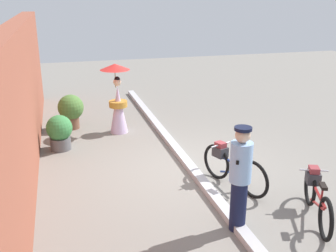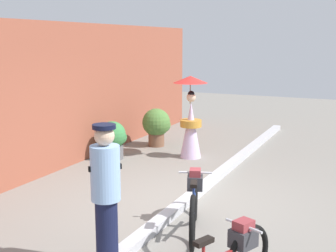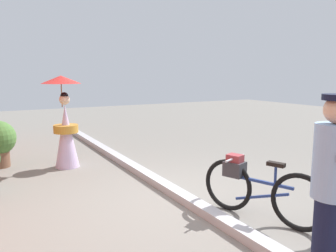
{
  "view_description": "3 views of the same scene",
  "coord_description": "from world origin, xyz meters",
  "views": [
    {
      "loc": [
        -7.28,
        2.55,
        3.6
      ],
      "look_at": [
        0.5,
        0.36,
        0.86
      ],
      "focal_mm": 41.92,
      "sensor_mm": 36.0,
      "label": 1
    },
    {
      "loc": [
        -6.44,
        -2.74,
        2.66
      ],
      "look_at": [
        0.5,
        0.57,
        1.18
      ],
      "focal_mm": 47.91,
      "sensor_mm": 36.0,
      "label": 2
    },
    {
      "loc": [
        -4.02,
        2.55,
        1.9
      ],
      "look_at": [
        0.2,
        0.18,
        1.14
      ],
      "focal_mm": 35.61,
      "sensor_mm": 36.0,
      "label": 3
    }
  ],
  "objects": [
    {
      "name": "ground_plane",
      "position": [
        0.0,
        0.0,
        0.0
      ],
      "size": [
        30.0,
        30.0,
        0.0
      ],
      "primitive_type": "plane",
      "color": "gray"
    },
    {
      "name": "bicycle_far_side",
      "position": [
        -0.92,
        -0.52,
        0.43
      ],
      "size": [
        1.64,
        0.69,
        0.82
      ],
      "color": "black",
      "rests_on": "ground_plane"
    },
    {
      "name": "sidewalk_curb",
      "position": [
        0.0,
        0.0,
        0.06
      ],
      "size": [
        14.0,
        0.2,
        0.12
      ],
      "primitive_type": "cube",
      "color": "#B2B2B7",
      "rests_on": "ground_plane"
    },
    {
      "name": "person_with_parasol",
      "position": [
        2.83,
        1.1,
        0.93
      ],
      "size": [
        0.78,
        0.78,
        1.87
      ],
      "color": "silver",
      "rests_on": "ground_plane"
    },
    {
      "name": "person_officer",
      "position": [
        -2.33,
        0.01,
        0.93
      ],
      "size": [
        0.34,
        0.34,
        1.74
      ],
      "color": "#141938",
      "rests_on": "ground_plane"
    }
  ]
}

